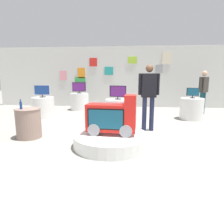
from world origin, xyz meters
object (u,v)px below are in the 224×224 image
at_px(display_pedestal_center_rear, 79,102).
at_px(shopper_browsing_rear, 203,89).
at_px(display_pedestal_left_rear, 192,109).
at_px(tv_on_far_right, 42,91).
at_px(novelty_firetruck_tv, 112,119).
at_px(tv_on_right_rear, 118,92).
at_px(main_display_pedestal, 111,140).
at_px(display_pedestal_far_right, 43,107).
at_px(shopper_browsing_near_truck, 149,93).
at_px(display_pedestal_right_rear, 118,110).
at_px(bottle_on_side_table, 21,105).
at_px(tv_on_left_rear, 193,93).
at_px(side_table_round, 29,123).
at_px(tv_on_center_rear, 79,87).

relative_size(display_pedestal_center_rear, shopper_browsing_rear, 0.48).
bearing_deg(display_pedestal_left_rear, tv_on_far_right, -178.15).
relative_size(novelty_firetruck_tv, tv_on_right_rear, 1.92).
distance_m(main_display_pedestal, display_pedestal_left_rear, 3.82).
bearing_deg(novelty_firetruck_tv, tv_on_right_rear, 90.45).
xyz_separation_m(display_pedestal_far_right, shopper_browsing_near_truck, (3.59, -1.42, 0.68)).
bearing_deg(display_pedestal_far_right, shopper_browsing_rear, 11.21).
bearing_deg(novelty_firetruck_tv, display_pedestal_left_rear, 49.05).
bearing_deg(novelty_firetruck_tv, display_pedestal_right_rear, 90.48).
bearing_deg(bottle_on_side_table, tv_on_right_rear, 43.09).
height_order(main_display_pedestal, display_pedestal_center_rear, display_pedestal_center_rear).
distance_m(tv_on_left_rear, display_pedestal_far_right, 5.26).
bearing_deg(side_table_round, tv_on_center_rear, 87.16).
bearing_deg(bottle_on_side_table, side_table_round, 41.54).
xyz_separation_m(main_display_pedestal, novelty_firetruck_tv, (0.02, -0.01, 0.47)).
xyz_separation_m(display_pedestal_right_rear, tv_on_right_rear, (0.00, -0.00, 0.60)).
bearing_deg(main_display_pedestal, novelty_firetruck_tv, -22.16).
height_order(tv_on_left_rear, display_pedestal_far_right, tv_on_left_rear).
xyz_separation_m(display_pedestal_center_rear, tv_on_far_right, (-0.88, -1.72, 0.60)).
bearing_deg(shopper_browsing_near_truck, display_pedestal_center_rear, 130.82).
distance_m(display_pedestal_left_rear, tv_on_far_right, 5.26).
height_order(shopper_browsing_near_truck, shopper_browsing_rear, shopper_browsing_near_truck).
xyz_separation_m(novelty_firetruck_tv, display_pedestal_left_rear, (2.49, 2.87, -0.23)).
bearing_deg(tv_on_far_right, display_pedestal_far_right, 87.99).
bearing_deg(shopper_browsing_rear, main_display_pedestal, -129.69).
distance_m(tv_on_right_rear, side_table_round, 2.85).
xyz_separation_m(display_pedestal_right_rear, bottle_on_side_table, (-2.13, -2.00, 0.44)).
relative_size(display_pedestal_center_rear, shopper_browsing_near_truck, 0.45).
height_order(bottle_on_side_table, shopper_browsing_near_truck, shopper_browsing_near_truck).
bearing_deg(tv_on_right_rear, tv_on_center_rear, 130.71).
bearing_deg(tv_on_center_rear, side_table_round, -92.84).
bearing_deg(novelty_firetruck_tv, tv_on_center_rear, 112.66).
relative_size(display_pedestal_center_rear, display_pedestal_far_right, 1.04).
bearing_deg(tv_on_right_rear, display_pedestal_far_right, 171.39).
distance_m(shopper_browsing_near_truck, shopper_browsing_rear, 3.49).
bearing_deg(novelty_firetruck_tv, display_pedestal_far_right, 135.21).
relative_size(display_pedestal_left_rear, display_pedestal_right_rear, 0.96).
bearing_deg(display_pedestal_left_rear, shopper_browsing_near_truck, -135.87).
relative_size(main_display_pedestal, display_pedestal_center_rear, 1.99).
relative_size(display_pedestal_left_rear, tv_on_right_rear, 1.43).
xyz_separation_m(display_pedestal_far_right, shopper_browsing_rear, (5.93, 1.17, 0.61)).
xyz_separation_m(tv_on_left_rear, display_pedestal_right_rear, (-2.51, -0.57, -0.56)).
xyz_separation_m(display_pedestal_right_rear, shopper_browsing_near_truck, (0.88, -1.01, 0.68)).
bearing_deg(display_pedestal_right_rear, display_pedestal_center_rear, 130.68).
relative_size(novelty_firetruck_tv, display_pedestal_right_rear, 1.29).
xyz_separation_m(main_display_pedestal, tv_on_far_right, (-2.71, 2.70, 0.83)).
height_order(side_table_round, bottle_on_side_table, bottle_on_side_table).
xyz_separation_m(display_pedestal_center_rear, side_table_round, (-0.20, -4.03, -0.00)).
relative_size(novelty_firetruck_tv, display_pedestal_left_rear, 1.35).
xyz_separation_m(main_display_pedestal, tv_on_left_rear, (2.51, 2.86, 0.79)).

